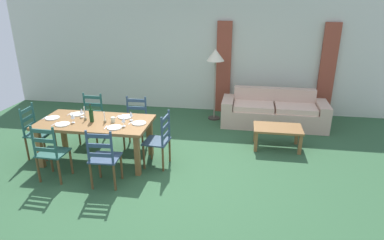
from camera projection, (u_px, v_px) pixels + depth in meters
ground_plane at (164, 169)px, 5.60m from camera, size 9.60×9.60×0.02m
wall_far at (194, 56)px, 8.17m from camera, size 9.60×0.16×2.70m
curtain_panel_left at (223, 68)px, 8.02m from camera, size 0.35×0.08×2.20m
curtain_panel_right at (327, 71)px, 7.67m from camera, size 0.35×0.08×2.20m
dining_table at (95, 126)px, 5.66m from camera, size 1.90×0.96×0.75m
dining_chair_near_left at (51, 152)px, 5.12m from camera, size 0.43×0.41×0.96m
dining_chair_near_right at (104, 158)px, 4.95m from camera, size 0.44×0.42×0.96m
dining_chair_far_left at (92, 119)px, 6.52m from camera, size 0.43×0.41×0.96m
dining_chair_far_right at (136, 122)px, 6.32m from camera, size 0.43×0.41×0.96m
dining_chair_head_west at (37, 132)px, 5.90m from camera, size 0.42×0.44×0.96m
dining_chair_head_east at (159, 140)px, 5.56m from camera, size 0.43×0.45×0.96m
dinner_plate_near_left at (63, 124)px, 5.46m from camera, size 0.24×0.24×0.02m
fork_near_left at (54, 124)px, 5.49m from camera, size 0.03×0.17×0.01m
dinner_plate_near_right at (114, 127)px, 5.33m from camera, size 0.24×0.24×0.02m
fork_near_right at (106, 127)px, 5.36m from camera, size 0.03×0.17×0.01m
dinner_plate_far_left at (77, 114)px, 5.93m from camera, size 0.24×0.24×0.02m
fork_far_left at (69, 114)px, 5.95m from camera, size 0.02×0.17×0.01m
dinner_plate_far_right at (125, 117)px, 5.79m from camera, size 0.24×0.24×0.02m
fork_far_right at (117, 117)px, 5.82m from camera, size 0.02×0.17×0.01m
dinner_plate_head_west at (52, 118)px, 5.74m from camera, size 0.24×0.24×0.02m
fork_head_west at (45, 118)px, 5.77m from camera, size 0.02×0.17×0.01m
dinner_plate_head_east at (139, 123)px, 5.51m from camera, size 0.24×0.24×0.02m
fork_head_east at (130, 123)px, 5.54m from camera, size 0.03×0.17×0.01m
wine_bottle at (91, 115)px, 5.56m from camera, size 0.07×0.07×0.32m
wine_glass_near_left at (73, 116)px, 5.52m from camera, size 0.06×0.06×0.16m
wine_glass_near_right at (123, 120)px, 5.36m from camera, size 0.06×0.06×0.16m
wine_glass_far_left at (82, 111)px, 5.77m from camera, size 0.06×0.06×0.16m
wine_glass_far_right at (131, 114)px, 5.62m from camera, size 0.06×0.06×0.16m
coffee_cup_primary at (113, 120)px, 5.57m from camera, size 0.07×0.07×0.09m
candle_tall at (85, 116)px, 5.65m from camera, size 0.05×0.05×0.24m
candle_short at (105, 120)px, 5.55m from camera, size 0.05×0.05×0.19m
couch at (273, 112)px, 7.42m from camera, size 2.29×0.84×0.80m
coffee_table at (278, 130)px, 6.27m from camera, size 0.90×0.56×0.42m
standing_lamp at (215, 59)px, 7.39m from camera, size 0.40×0.40×1.64m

